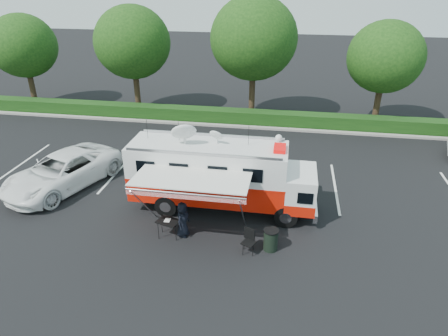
# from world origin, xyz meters

# --- Properties ---
(ground_plane) EXTENTS (120.00, 120.00, 0.00)m
(ground_plane) POSITION_xyz_m (0.00, 0.00, 0.00)
(ground_plane) COLOR black
(ground_plane) RESTS_ON ground
(back_border) EXTENTS (60.00, 6.14, 8.87)m
(back_border) POSITION_xyz_m (1.14, 12.90, 5.00)
(back_border) COLOR #9E998E
(back_border) RESTS_ON ground_plane
(stall_lines) EXTENTS (24.12, 5.50, 0.01)m
(stall_lines) POSITION_xyz_m (-0.50, 3.00, 0.00)
(stall_lines) COLOR silver
(stall_lines) RESTS_ON ground_plane
(command_truck) EXTENTS (8.60, 2.37, 4.13)m
(command_truck) POSITION_xyz_m (-0.07, -0.00, 1.77)
(command_truck) COLOR black
(command_truck) RESTS_ON ground_plane
(awning) EXTENTS (4.70, 2.44, 2.84)m
(awning) POSITION_xyz_m (-0.85, -2.46, 2.66)
(awning) COLOR silver
(awning) RESTS_ON ground_plane
(white_suv) EXTENTS (4.99, 6.97, 1.76)m
(white_suv) POSITION_xyz_m (-8.55, 0.74, 0.00)
(white_suv) COLOR white
(white_suv) RESTS_ON ground_plane
(person) EXTENTS (0.65, 0.86, 1.59)m
(person) POSITION_xyz_m (-1.28, -2.41, 0.00)
(person) COLOR black
(person) RESTS_ON ground_plane
(folding_table) EXTENTS (1.08, 0.90, 0.79)m
(folding_table) POSITION_xyz_m (-1.86, -2.60, 0.74)
(folding_table) COLOR black
(folding_table) RESTS_ON ground_plane
(folding_chair) EXTENTS (0.64, 0.68, 1.02)m
(folding_chair) POSITION_xyz_m (1.61, -3.02, 0.61)
(folding_chair) COLOR black
(folding_chair) RESTS_ON ground_plane
(trash_bin) EXTENTS (0.63, 0.63, 0.94)m
(trash_bin) POSITION_xyz_m (2.47, -2.76, 0.47)
(trash_bin) COLOR black
(trash_bin) RESTS_ON ground_plane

